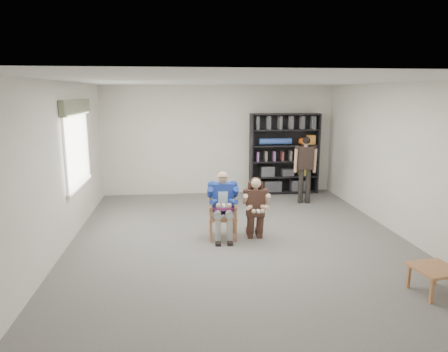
{
  "coord_description": "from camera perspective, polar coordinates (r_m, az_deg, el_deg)",
  "views": [
    {
      "loc": [
        -1.06,
        -6.82,
        2.59
      ],
      "look_at": [
        -0.2,
        0.6,
        1.05
      ],
      "focal_mm": 32.0,
      "sensor_mm": 36.0,
      "label": 1
    }
  ],
  "objects": [
    {
      "name": "kneeling_woman",
      "position": [
        7.22,
        4.54,
        -4.66
      ],
      "size": [
        0.52,
        0.79,
        1.14
      ],
      "primitive_type": null,
      "rotation": [
        0.0,
        0.0,
        -0.06
      ],
      "color": "#34201C",
      "rests_on": "floor"
    },
    {
      "name": "floor",
      "position": [
        7.37,
        2.11,
        -8.93
      ],
      "size": [
        6.0,
        7.0,
        0.01
      ],
      "primitive_type": "cube",
      "color": "#5E5C58",
      "rests_on": "ground"
    },
    {
      "name": "standing_man",
      "position": [
        9.7,
        11.5,
        0.81
      ],
      "size": [
        0.54,
        0.36,
        1.61
      ],
      "primitive_type": null,
      "rotation": [
        0.0,
        0.0,
        -0.19
      ],
      "color": "black",
      "rests_on": "floor"
    },
    {
      "name": "armchair",
      "position": [
        7.27,
        -0.16,
        -5.24
      ],
      "size": [
        0.58,
        0.57,
        0.95
      ],
      "primitive_type": null,
      "rotation": [
        0.0,
        0.0,
        -0.06
      ],
      "color": "brown",
      "rests_on": "floor"
    },
    {
      "name": "side_table",
      "position": [
        6.08,
        27.77,
        -13.06
      ],
      "size": [
        0.59,
        0.59,
        0.37
      ],
      "primitive_type": null,
      "rotation": [
        0.0,
        0.0,
        0.13
      ],
      "color": "brown",
      "rests_on": "floor"
    },
    {
      "name": "window_left",
      "position": [
        8.1,
        -20.11,
        4.14
      ],
      "size": [
        0.16,
        2.0,
        1.75
      ],
      "primitive_type": null,
      "color": "white",
      "rests_on": "room_shell"
    },
    {
      "name": "seated_man",
      "position": [
        7.23,
        -0.17,
        -4.16
      ],
      "size": [
        0.58,
        0.77,
        1.24
      ],
      "primitive_type": null,
      "rotation": [
        0.0,
        0.0,
        -0.06
      ],
      "color": "navy",
      "rests_on": "floor"
    },
    {
      "name": "bookshelf",
      "position": [
        10.58,
        8.6,
        3.15
      ],
      "size": [
        1.8,
        0.38,
        2.1
      ],
      "primitive_type": null,
      "color": "black",
      "rests_on": "floor"
    },
    {
      "name": "room_shell",
      "position": [
        7.0,
        2.19,
        1.86
      ],
      "size": [
        6.0,
        7.0,
        2.8
      ],
      "primitive_type": null,
      "color": "silver",
      "rests_on": "ground"
    }
  ]
}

